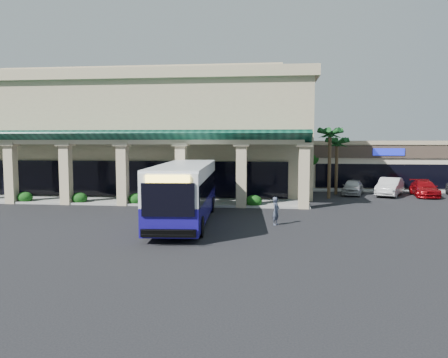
# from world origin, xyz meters

# --- Properties ---
(ground) EXTENTS (110.00, 110.00, 0.00)m
(ground) POSITION_xyz_m (0.00, 0.00, 0.00)
(ground) COLOR black
(main_building) EXTENTS (30.80, 14.80, 11.35)m
(main_building) POSITION_xyz_m (-8.00, 16.00, 5.67)
(main_building) COLOR tan
(main_building) RESTS_ON ground
(arcade) EXTENTS (30.00, 6.20, 5.70)m
(arcade) POSITION_xyz_m (-8.00, 6.80, 2.85)
(arcade) COLOR #09382A
(arcade) RESTS_ON ground
(strip_mall) EXTENTS (22.50, 12.50, 4.90)m
(strip_mall) POSITION_xyz_m (18.00, 24.00, 2.45)
(strip_mall) COLOR beige
(strip_mall) RESTS_ON ground
(palm_0) EXTENTS (2.40, 2.40, 6.60)m
(palm_0) POSITION_xyz_m (8.50, 11.00, 3.30)
(palm_0) COLOR #0F3915
(palm_0) RESTS_ON ground
(palm_1) EXTENTS (2.40, 2.40, 5.80)m
(palm_1) POSITION_xyz_m (9.50, 14.00, 2.90)
(palm_1) COLOR #0F3915
(palm_1) RESTS_ON ground
(broadleaf_tree) EXTENTS (2.60, 2.60, 4.81)m
(broadleaf_tree) POSITION_xyz_m (7.50, 19.00, 2.41)
(broadleaf_tree) COLOR #0F3D0E
(broadleaf_tree) RESTS_ON ground
(transit_bus) EXTENTS (3.81, 12.71, 3.50)m
(transit_bus) POSITION_xyz_m (-1.42, -1.00, 1.75)
(transit_bus) COLOR navy
(transit_bus) RESTS_ON ground
(pedestrian) EXTENTS (0.59, 0.70, 1.64)m
(pedestrian) POSITION_xyz_m (4.01, -1.31, 0.82)
(pedestrian) COLOR #3C4356
(pedestrian) RESTS_ON ground
(car_silver) EXTENTS (2.70, 4.41, 1.40)m
(car_silver) POSITION_xyz_m (10.97, 13.90, 0.70)
(car_silver) COLOR silver
(car_silver) RESTS_ON ground
(car_white) EXTENTS (3.54, 5.15, 1.61)m
(car_white) POSITION_xyz_m (14.11, 13.51, 0.80)
(car_white) COLOR silver
(car_white) RESTS_ON ground
(car_red) EXTENTS (2.43, 4.95, 1.39)m
(car_red) POSITION_xyz_m (17.01, 13.38, 0.69)
(car_red) COLOR maroon
(car_red) RESTS_ON ground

